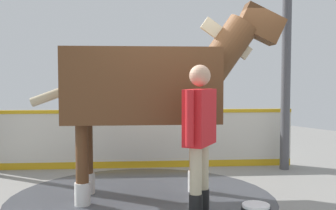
# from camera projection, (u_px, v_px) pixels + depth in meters

# --- Properties ---
(ground_plane) EXTENTS (16.00, 16.00, 0.02)m
(ground_plane) POSITION_uv_depth(u_px,v_px,m) (171.00, 198.00, 5.48)
(ground_plane) COLOR gray
(wet_patch) EXTENTS (3.54, 3.54, 0.00)m
(wet_patch) POSITION_uv_depth(u_px,v_px,m) (142.00, 198.00, 5.45)
(wet_patch) COLOR #42444C
(wet_patch) RESTS_ON ground
(barrier_wall) EXTENTS (4.90, 2.64, 1.04)m
(barrier_wall) POSITION_uv_depth(u_px,v_px,m) (140.00, 141.00, 7.28)
(barrier_wall) COLOR silver
(barrier_wall) RESTS_ON ground
(roof_post_near) EXTENTS (0.16, 0.16, 3.17)m
(roof_post_near) POSITION_uv_depth(u_px,v_px,m) (286.00, 79.00, 7.07)
(roof_post_near) COLOR #4C4C51
(roof_post_near) RESTS_ON ground
(horse) EXTENTS (3.05, 1.89, 2.59)m
(horse) POSITION_uv_depth(u_px,v_px,m) (151.00, 87.00, 5.36)
(horse) COLOR brown
(horse) RESTS_ON ground
(handler) EXTENTS (0.59, 0.46, 1.74)m
(handler) POSITION_uv_depth(u_px,v_px,m) (200.00, 131.00, 4.46)
(handler) COLOR black
(handler) RESTS_ON ground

